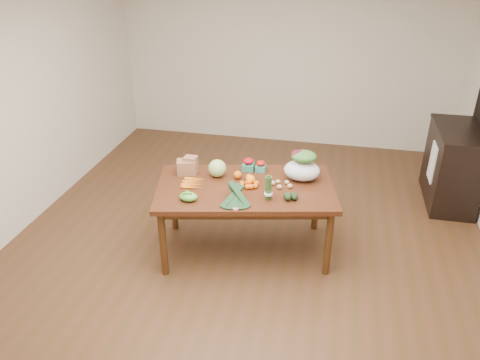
% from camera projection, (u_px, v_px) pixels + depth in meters
% --- Properties ---
extents(floor, '(6.00, 6.00, 0.00)m').
position_uv_depth(floor, '(245.00, 249.00, 4.91)').
color(floor, '#522F1C').
rests_on(floor, ground).
extents(room_walls, '(5.02, 6.02, 2.70)m').
position_uv_depth(room_walls, '(246.00, 128.00, 4.28)').
color(room_walls, beige).
rests_on(room_walls, floor).
extents(dining_table, '(1.88, 1.30, 0.75)m').
position_uv_depth(dining_table, '(245.00, 219.00, 4.73)').
color(dining_table, '#4F2412').
rests_on(dining_table, floor).
extents(cabinet, '(0.52, 1.02, 0.94)m').
position_uv_depth(cabinet, '(452.00, 166.00, 5.59)').
color(cabinet, black).
rests_on(cabinet, floor).
extents(dish_towel, '(0.02, 0.28, 0.45)m').
position_uv_depth(dish_towel, '(432.00, 162.00, 5.50)').
color(dish_towel, white).
rests_on(dish_towel, cabinet).
extents(paper_bag, '(0.29, 0.26, 0.18)m').
position_uv_depth(paper_bag, '(186.00, 166.00, 4.75)').
color(paper_bag, brown).
rests_on(paper_bag, dining_table).
extents(cabbage, '(0.18, 0.18, 0.18)m').
position_uv_depth(cabbage, '(217.00, 168.00, 4.70)').
color(cabbage, '#B7D57B').
rests_on(cabbage, dining_table).
extents(strawberry_basket_a, '(0.14, 0.14, 0.11)m').
position_uv_depth(strawberry_basket_a, '(248.00, 165.00, 4.84)').
color(strawberry_basket_a, '#B00B1B').
rests_on(strawberry_basket_a, dining_table).
extents(strawberry_basket_b, '(0.12, 0.12, 0.09)m').
position_uv_depth(strawberry_basket_b, '(261.00, 167.00, 4.83)').
color(strawberry_basket_b, red).
rests_on(strawberry_basket_b, dining_table).
extents(orange_a, '(0.08, 0.08, 0.08)m').
position_uv_depth(orange_a, '(238.00, 175.00, 4.68)').
color(orange_a, '#EF5F0E').
rests_on(orange_a, dining_table).
extents(orange_b, '(0.07, 0.07, 0.07)m').
position_uv_depth(orange_b, '(249.00, 177.00, 4.65)').
color(orange_b, '#E35D0D').
rests_on(orange_b, dining_table).
extents(orange_c, '(0.09, 0.09, 0.09)m').
position_uv_depth(orange_c, '(251.00, 180.00, 4.58)').
color(orange_c, '#FFA70F').
rests_on(orange_c, dining_table).
extents(mandarin_cluster, '(0.21, 0.21, 0.08)m').
position_uv_depth(mandarin_cluster, '(249.00, 183.00, 4.52)').
color(mandarin_cluster, '#FF5F0F').
rests_on(mandarin_cluster, dining_table).
extents(carrots, '(0.27, 0.29, 0.03)m').
position_uv_depth(carrots, '(192.00, 183.00, 4.59)').
color(carrots, '#D55C11').
rests_on(carrots, dining_table).
extents(snap_pea_bag, '(0.17, 0.13, 0.08)m').
position_uv_depth(snap_pea_bag, '(188.00, 197.00, 4.30)').
color(snap_pea_bag, '#549A34').
rests_on(snap_pea_bag, dining_table).
extents(kale_bunch, '(0.40, 0.46, 0.16)m').
position_uv_depth(kale_bunch, '(236.00, 197.00, 4.21)').
color(kale_bunch, black).
rests_on(kale_bunch, dining_table).
extents(asparagus_bundle, '(0.10, 0.13, 0.26)m').
position_uv_depth(asparagus_bundle, '(269.00, 188.00, 4.27)').
color(asparagus_bundle, '#406B31').
rests_on(asparagus_bundle, dining_table).
extents(potato_a, '(0.05, 0.05, 0.04)m').
position_uv_depth(potato_a, '(273.00, 183.00, 4.57)').
color(potato_a, tan).
rests_on(potato_a, dining_table).
extents(potato_b, '(0.05, 0.05, 0.04)m').
position_uv_depth(potato_b, '(279.00, 187.00, 4.50)').
color(potato_b, tan).
rests_on(potato_b, dining_table).
extents(potato_c, '(0.05, 0.04, 0.04)m').
position_uv_depth(potato_c, '(287.00, 182.00, 4.58)').
color(potato_c, tan).
rests_on(potato_c, dining_table).
extents(potato_d, '(0.05, 0.04, 0.04)m').
position_uv_depth(potato_d, '(278.00, 182.00, 4.60)').
color(potato_d, tan).
rests_on(potato_d, dining_table).
extents(potato_e, '(0.05, 0.05, 0.04)m').
position_uv_depth(potato_e, '(290.00, 186.00, 4.51)').
color(potato_e, tan).
rests_on(potato_e, dining_table).
extents(avocado_a, '(0.10, 0.12, 0.07)m').
position_uv_depth(avocado_a, '(287.00, 196.00, 4.31)').
color(avocado_a, black).
rests_on(avocado_a, dining_table).
extents(avocado_b, '(0.10, 0.12, 0.07)m').
position_uv_depth(avocado_b, '(294.00, 196.00, 4.31)').
color(avocado_b, black).
rests_on(avocado_b, dining_table).
extents(salad_bag, '(0.41, 0.34, 0.28)m').
position_uv_depth(salad_bag, '(302.00, 167.00, 4.62)').
color(salad_bag, white).
rests_on(salad_bag, dining_table).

